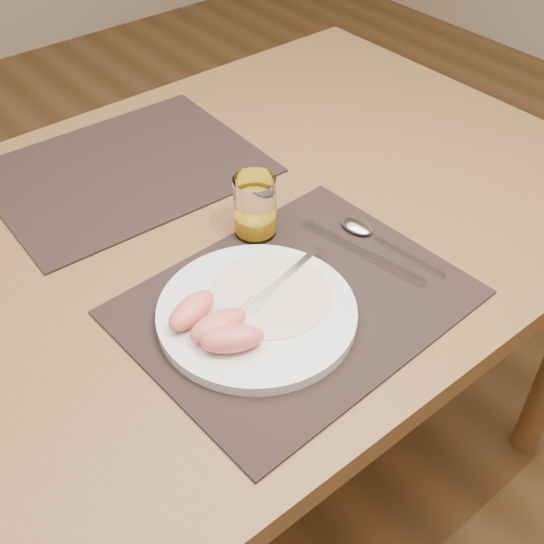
{
  "coord_description": "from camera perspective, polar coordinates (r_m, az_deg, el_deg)",
  "views": [
    {
      "loc": [
        -0.46,
        -0.72,
        1.42
      ],
      "look_at": [
        -0.0,
        -0.17,
        0.77
      ],
      "focal_mm": 45.0,
      "sensor_mm": 36.0,
      "label": 1
    }
  ],
  "objects": [
    {
      "name": "juice_glass",
      "position": [
        1.03,
        -1.44,
        5.28
      ],
      "size": [
        0.06,
        0.06,
        0.1
      ],
      "color": "white",
      "rests_on": "placemat_near"
    },
    {
      "name": "grapefruit_wedges",
      "position": [
        0.87,
        -4.89,
        -4.4
      ],
      "size": [
        0.1,
        0.14,
        0.03
      ],
      "color": "#EA715F",
      "rests_on": "plate"
    },
    {
      "name": "ground",
      "position": [
        1.65,
        -3.7,
        -17.06
      ],
      "size": [
        5.0,
        5.0,
        0.0
      ],
      "primitive_type": "plane",
      "color": "brown",
      "rests_on": "ground"
    },
    {
      "name": "knife",
      "position": [
        1.02,
        8.29,
        1.26
      ],
      "size": [
        0.05,
        0.22,
        0.01
      ],
      "color": "silver",
      "rests_on": "placemat_near"
    },
    {
      "name": "spoon",
      "position": [
        1.06,
        7.73,
        3.49
      ],
      "size": [
        0.04,
        0.19,
        0.01
      ],
      "color": "silver",
      "rests_on": "placemat_near"
    },
    {
      "name": "placemat_far",
      "position": [
        1.23,
        -12.17,
        8.37
      ],
      "size": [
        0.46,
        0.37,
        0.0
      ],
      "primitive_type": "cube",
      "rotation": [
        0.0,
        0.0,
        -0.03
      ],
      "color": "black",
      "rests_on": "table"
    },
    {
      "name": "plate_dressing",
      "position": [
        0.93,
        -0.22,
        -1.89
      ],
      "size": [
        0.17,
        0.17,
        0.0
      ],
      "color": "white",
      "rests_on": "plate"
    },
    {
      "name": "plate",
      "position": [
        0.92,
        -1.28,
        -3.44
      ],
      "size": [
        0.27,
        0.27,
        0.02
      ],
      "primitive_type": "cylinder",
      "color": "white",
      "rests_on": "placemat_near"
    },
    {
      "name": "table",
      "position": [
        1.14,
        -5.15,
        0.55
      ],
      "size": [
        1.4,
        0.9,
        0.75
      ],
      "color": "brown",
      "rests_on": "ground"
    },
    {
      "name": "fork",
      "position": [
        0.94,
        0.39,
        -1.09
      ],
      "size": [
        0.17,
        0.06,
        0.0
      ],
      "color": "silver",
      "rests_on": "plate"
    },
    {
      "name": "placemat_near",
      "position": [
        0.95,
        1.98,
        -2.54
      ],
      "size": [
        0.47,
        0.37,
        0.0
      ],
      "primitive_type": "cube",
      "rotation": [
        0.0,
        0.0,
        0.05
      ],
      "color": "black",
      "rests_on": "table"
    }
  ]
}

